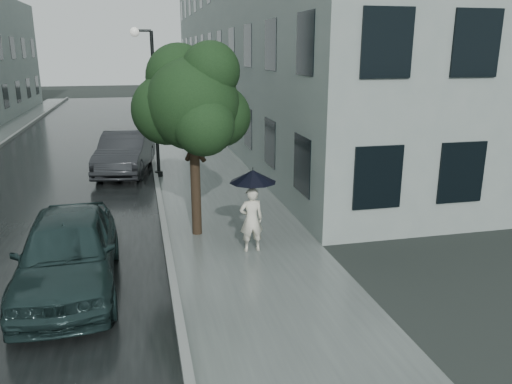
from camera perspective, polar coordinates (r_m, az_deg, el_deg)
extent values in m
plane|color=black|center=(10.08, -0.25, -10.29)|extent=(120.00, 120.00, 0.00)
cube|color=slate|center=(21.41, -6.78, 3.82)|extent=(3.50, 60.00, 0.01)
cube|color=slate|center=(21.28, -11.69, 3.72)|extent=(0.15, 60.00, 0.15)
cube|color=black|center=(21.51, -21.03, 2.91)|extent=(6.85, 60.00, 0.00)
cube|color=gray|center=(29.30, 1.81, 16.01)|extent=(7.00, 36.00, 9.00)
cube|color=black|center=(28.60, -5.22, 15.96)|extent=(0.08, 32.40, 7.20)
cube|color=black|center=(39.70, -26.00, 13.73)|extent=(0.08, 16.20, 6.40)
imported|color=beige|center=(11.30, -0.53, -3.16)|extent=(0.56, 0.38, 1.50)
cylinder|color=black|center=(11.18, -0.36, -0.39)|extent=(0.02, 0.02, 0.61)
cone|color=black|center=(11.06, -0.37, 1.82)|extent=(1.35, 1.35, 0.28)
cylinder|color=black|center=(11.02, -0.37, 2.63)|extent=(0.02, 0.02, 0.08)
cylinder|color=black|center=(11.28, -0.36, -2.03)|extent=(0.03, 0.03, 0.06)
cylinder|color=#332619|center=(12.32, -6.90, 0.50)|extent=(0.24, 0.24, 2.40)
sphere|color=#1D3B1B|center=(11.94, -7.23, 9.98)|extent=(2.18, 2.18, 2.18)
sphere|color=#1D3B1B|center=(12.32, -4.14, 8.65)|extent=(1.51, 1.51, 1.51)
sphere|color=#1D3B1B|center=(12.25, -10.16, 9.23)|extent=(1.68, 1.68, 1.68)
sphere|color=#1D3B1B|center=(11.43, -6.02, 7.60)|extent=(1.42, 1.42, 1.42)
sphere|color=#1D3B1B|center=(12.37, -8.77, 12.87)|extent=(1.59, 1.59, 1.59)
sphere|color=#1D3B1B|center=(11.78, -5.21, 13.63)|extent=(1.35, 1.35, 1.35)
cylinder|color=black|center=(18.16, -11.44, 9.57)|extent=(0.12, 0.12, 5.08)
cylinder|color=black|center=(18.57, -11.03, 2.07)|extent=(0.28, 0.28, 0.20)
cylinder|color=black|center=(18.07, -12.73, 17.55)|extent=(0.50, 0.12, 0.08)
sphere|color=silver|center=(18.09, -13.71, 17.34)|extent=(0.32, 0.32, 0.32)
imported|color=#1A2D2D|center=(10.20, -20.70, -6.39)|extent=(1.89, 4.48, 1.51)
imported|color=black|center=(19.37, -14.70, 4.43)|extent=(2.34, 4.82, 1.52)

